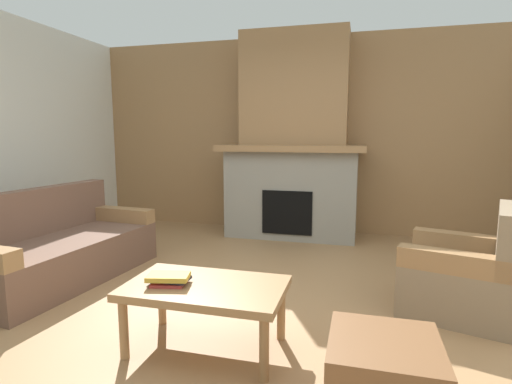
{
  "coord_description": "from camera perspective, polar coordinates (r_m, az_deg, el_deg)",
  "views": [
    {
      "loc": [
        0.89,
        -2.67,
        1.36
      ],
      "look_at": [
        -0.07,
        0.96,
        0.82
      ],
      "focal_mm": 27.91,
      "sensor_mm": 36.0,
      "label": 1
    }
  ],
  "objects": [
    {
      "name": "ground",
      "position": [
        3.12,
        -3.47,
        -17.66
      ],
      "size": [
        9.0,
        9.0,
        0.0
      ],
      "primitive_type": "plane",
      "color": "#9E754C"
    },
    {
      "name": "book_stack_near_edge",
      "position": [
        2.62,
        -12.39,
        -12.04
      ],
      "size": [
        0.28,
        0.22,
        0.07
      ],
      "color": "#B23833",
      "rests_on": "coffee_table"
    },
    {
      "name": "fireplace",
      "position": [
        5.37,
        5.31,
        6.05
      ],
      "size": [
        1.9,
        0.82,
        2.7
      ],
      "color": "gray",
      "rests_on": "ground"
    },
    {
      "name": "wall_back_wood_panel",
      "position": [
        5.74,
        5.96,
        8.04
      ],
      "size": [
        6.0,
        0.12,
        2.7
      ],
      "primitive_type": "cube",
      "color": "#997047",
      "rests_on": "ground"
    },
    {
      "name": "couch",
      "position": [
        4.23,
        -26.55,
        -7.41
      ],
      "size": [
        1.0,
        1.87,
        0.85
      ],
      "color": "brown",
      "rests_on": "ground"
    },
    {
      "name": "coffee_table",
      "position": [
        2.61,
        -7.24,
        -14.09
      ],
      "size": [
        1.0,
        0.6,
        0.43
      ],
      "color": "#997047",
      "rests_on": "ground"
    },
    {
      "name": "armchair",
      "position": [
        3.5,
        27.66,
        -10.55
      ],
      "size": [
        0.95,
        0.95,
        0.85
      ],
      "color": "#847056",
      "rests_on": "ground"
    },
    {
      "name": "ottoman",
      "position": [
        2.19,
        17.76,
        -24.23
      ],
      "size": [
        0.52,
        0.52,
        0.4
      ],
      "primitive_type": "cube",
      "color": "brown",
      "rests_on": "ground"
    }
  ]
}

